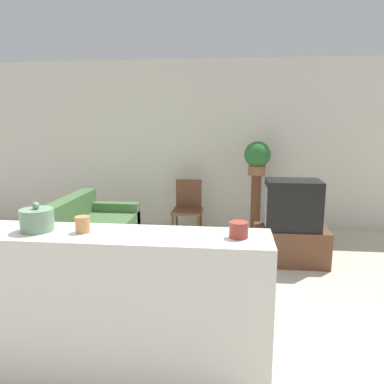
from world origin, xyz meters
name	(u,v)px	position (x,y,z in m)	size (l,w,h in m)	color
ground_plane	(112,336)	(0.00, 0.00, 0.00)	(14.00, 14.00, 0.00)	beige
wall_back	(175,145)	(0.00, 3.43, 1.35)	(9.00, 0.06, 2.70)	beige
couch	(89,238)	(-0.84, 1.67, 0.29)	(0.85, 1.60, 0.77)	#476B3D
tv_stand	(290,245)	(1.69, 1.83, 0.22)	(0.89, 0.51, 0.45)	brown
television	(292,204)	(1.68, 1.83, 0.75)	(0.66, 0.46, 0.60)	black
wooden_chair	(188,206)	(0.28, 2.81, 0.47)	(0.44, 0.44, 0.85)	brown
plant_stand	(256,205)	(1.32, 3.00, 0.47)	(0.15, 0.15, 0.93)	brown
potted_plant	(257,157)	(1.32, 3.00, 1.21)	(0.40, 0.40, 0.51)	#8E5B3D
foreground_counter	(87,306)	(0.00, -0.46, 0.52)	(2.44, 0.44, 1.04)	silver
decorative_bowl	(37,220)	(-0.31, -0.46, 1.11)	(0.22, 0.22, 0.19)	gray
candle_jar	(83,224)	(0.00, -0.46, 1.09)	(0.10, 0.10, 0.11)	#C6844C
coffee_tin	(239,230)	(1.01, -0.46, 1.09)	(0.12, 0.12, 0.10)	#99382D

